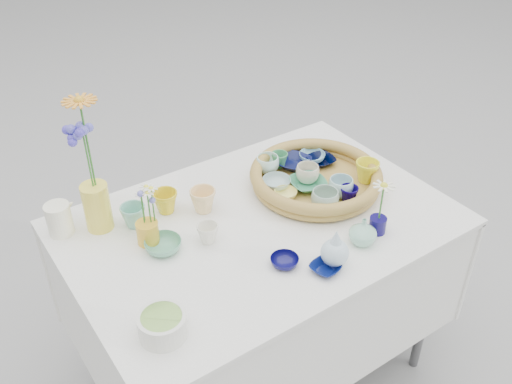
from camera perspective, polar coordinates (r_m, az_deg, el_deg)
ground at (r=2.44m, az=0.28°, el=-17.26°), size 80.00×80.00×0.00m
display_table at (r=2.44m, az=0.28°, el=-17.26°), size 1.26×0.86×0.77m
wicker_tray at (r=2.05m, az=5.99°, el=1.40°), size 0.47×0.47×0.08m
tray_ceramic_0 at (r=2.14m, az=3.69°, el=2.96°), size 0.17×0.17×0.03m
tray_ceramic_1 at (r=2.17m, az=6.51°, el=3.14°), size 0.11×0.11×0.03m
tray_ceramic_2 at (r=2.07m, az=11.02°, el=2.02°), size 0.11×0.11×0.08m
tray_ceramic_3 at (r=2.02m, az=5.21°, el=0.83°), size 0.15×0.15×0.03m
tray_ceramic_4 at (r=1.91m, az=6.90°, el=-0.84°), size 0.11×0.11×0.07m
tray_ceramic_5 at (r=2.02m, az=2.06°, el=0.92°), size 0.11×0.11×0.03m
tray_ceramic_6 at (r=2.09m, az=1.16°, el=2.77°), size 0.11×0.11×0.07m
tray_ceramic_7 at (r=2.04m, az=5.17°, el=1.82°), size 0.11×0.11×0.07m
tray_ceramic_8 at (r=2.18m, az=5.63°, el=3.51°), size 0.12×0.12×0.03m
tray_ceramic_9 at (r=1.96m, az=9.27°, el=-0.24°), size 0.08×0.08×0.06m
tray_ceramic_10 at (r=1.97m, az=2.97°, el=-0.20°), size 0.11×0.11×0.03m
tray_ceramic_11 at (r=1.98m, az=8.47°, el=0.45°), size 0.10×0.10×0.07m
tray_ceramic_12 at (r=2.13m, az=2.36°, el=3.23°), size 0.07×0.07×0.06m
loose_ceramic_0 at (r=1.94m, az=-9.03°, el=-0.99°), size 0.10×0.10×0.08m
loose_ceramic_1 at (r=1.93m, az=-5.31°, el=-0.85°), size 0.11×0.11×0.08m
loose_ceramic_2 at (r=1.79m, az=-9.27°, el=-5.32°), size 0.13×0.13×0.04m
loose_ceramic_3 at (r=1.80m, az=-4.84°, el=-4.16°), size 0.08×0.08×0.06m
loose_ceramic_4 at (r=1.72m, az=2.87°, el=-6.96°), size 0.10×0.10×0.03m
loose_ceramic_5 at (r=1.90m, az=-12.15°, el=-2.36°), size 0.10×0.10×0.08m
loose_ceramic_6 at (r=1.71m, az=6.94°, el=-7.57°), size 0.10×0.10×0.02m
fluted_bowl at (r=1.53m, az=-9.34°, el=-13.01°), size 0.15×0.15×0.07m
bud_vase_paleblue at (r=1.71m, az=7.94°, el=-5.44°), size 0.09×0.09×0.13m
bud_vase_seafoam at (r=1.81m, az=10.66°, el=-3.89°), size 0.11×0.11×0.09m
bud_vase_cobalt at (r=1.87m, az=12.06°, el=-3.23°), size 0.06×0.06×0.06m
single_daisy at (r=1.82m, az=12.43°, el=-1.00°), size 0.10×0.10×0.14m
tall_vase_yellow at (r=1.89m, az=-15.60°, el=-1.44°), size 0.09×0.09×0.16m
gerbera at (r=1.77m, az=-16.47°, el=4.55°), size 0.14×0.14×0.31m
hydrangea at (r=1.80m, az=-16.42°, el=2.93°), size 0.08×0.08×0.25m
white_pitcher at (r=1.92m, az=-19.08°, el=-2.59°), size 0.12×0.10×0.11m
daisy_cup at (r=1.82m, az=-10.77°, el=-4.01°), size 0.07×0.07×0.08m
daisy_posy at (r=1.76m, az=-10.80°, el=-1.27°), size 0.09×0.09×0.13m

